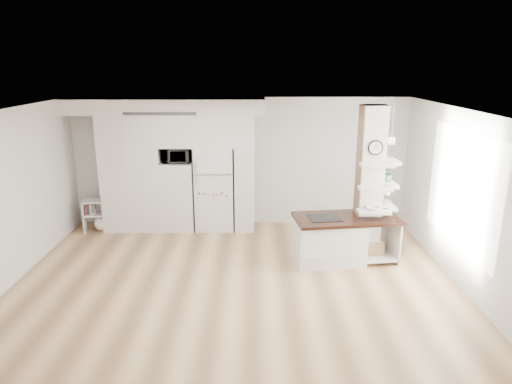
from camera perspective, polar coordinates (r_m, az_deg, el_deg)
floor at (r=7.26m, az=-2.62°, el=-11.79°), size 7.00×6.00×0.01m
room at (r=6.61m, az=-2.82°, el=2.61°), size 7.04×6.04×2.72m
cabinet_wall at (r=9.45m, az=-10.89°, el=4.19°), size 4.00×0.71×2.70m
refrigerator at (r=9.48m, az=-5.19°, el=0.53°), size 0.78×0.69×1.75m
column at (r=8.09m, az=14.68°, el=0.89°), size 0.69×0.90×2.70m
window at (r=7.67m, az=24.28°, el=0.32°), size 0.00×2.40×2.40m
pendant_light at (r=6.84m, az=11.64°, el=5.01°), size 0.12×0.12×0.10m
kitchen_island at (r=8.10m, az=9.82°, el=-5.69°), size 1.89×1.07×1.38m
bookshelf at (r=9.98m, az=-19.01°, el=-3.00°), size 0.61×0.43×0.67m
floor_plant_a at (r=8.61m, az=9.69°, el=-5.50°), size 0.35×0.31×0.53m
floor_plant_b at (r=9.21m, az=16.91°, el=-4.67°), size 0.34×0.34×0.50m
microwave at (r=9.37m, az=-9.91°, el=4.53°), size 0.54×0.37×0.30m
shelf_plant at (r=8.28m, az=16.16°, el=2.35°), size 0.27×0.23×0.30m
decor_bowl at (r=7.95m, az=14.37°, el=-1.97°), size 0.22×0.22×0.05m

